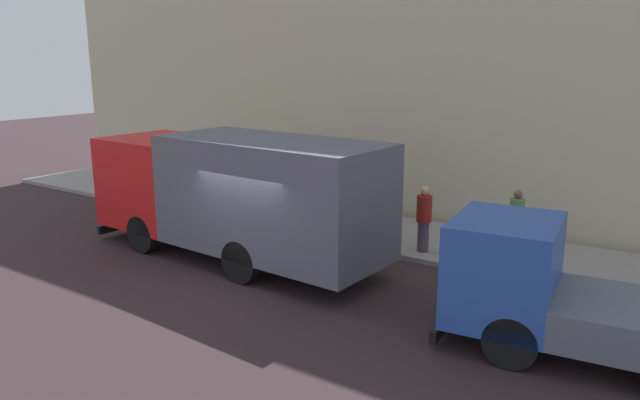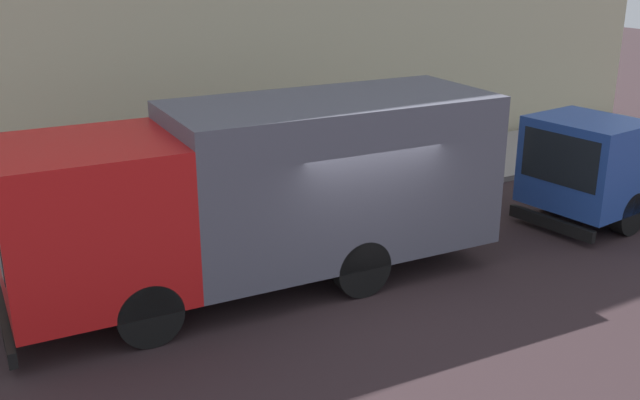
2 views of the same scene
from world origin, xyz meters
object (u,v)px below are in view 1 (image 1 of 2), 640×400
(pedestrian_third, at_px, (516,223))
(traffic_cone_orange, at_px, (225,205))
(large_utility_truck, at_px, (235,192))
(pedestrian_walking, at_px, (360,191))
(pedestrian_standing, at_px, (424,218))
(small_flatbed_truck, at_px, (574,297))

(pedestrian_third, bearing_deg, traffic_cone_orange, 113.85)
(large_utility_truck, relative_size, pedestrian_walking, 4.99)
(pedestrian_standing, relative_size, pedestrian_third, 0.99)
(large_utility_truck, height_order, traffic_cone_orange, large_utility_truck)
(large_utility_truck, height_order, pedestrian_walking, large_utility_truck)
(small_flatbed_truck, bearing_deg, traffic_cone_orange, 66.73)
(pedestrian_third, bearing_deg, large_utility_truck, 140.03)
(small_flatbed_truck, bearing_deg, pedestrian_walking, 47.81)
(large_utility_truck, relative_size, small_flatbed_truck, 1.47)
(traffic_cone_orange, bearing_deg, pedestrian_third, -85.04)
(pedestrian_third, distance_m, traffic_cone_orange, 8.97)
(small_flatbed_truck, relative_size, traffic_cone_orange, 10.14)
(large_utility_truck, bearing_deg, pedestrian_walking, -7.62)
(small_flatbed_truck, relative_size, pedestrian_walking, 3.40)
(pedestrian_walking, bearing_deg, traffic_cone_orange, -155.20)
(small_flatbed_truck, distance_m, pedestrian_standing, 5.51)
(large_utility_truck, xyz_separation_m, pedestrian_walking, (4.66, -0.90, -0.73))
(traffic_cone_orange, bearing_deg, pedestrian_walking, -64.62)
(pedestrian_walking, bearing_deg, small_flatbed_truck, -36.62)
(small_flatbed_truck, xyz_separation_m, pedestrian_walking, (5.26, 7.23, -0.04))
(traffic_cone_orange, bearing_deg, small_flatbed_truck, -107.12)
(small_flatbed_truck, height_order, pedestrian_walking, small_flatbed_truck)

